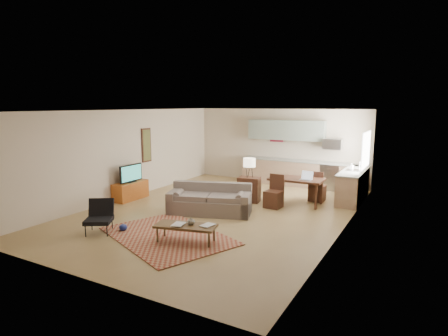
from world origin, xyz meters
The scene contains 25 objects.
room centered at (0.00, 0.00, 1.35)m, with size 9.00×9.00×9.00m.
kitchen_counter_back centered at (0.90, 4.18, 0.46)m, with size 4.26×0.64×0.92m, color #9E7A5E, non-canonical shape.
kitchen_counter_right centered at (2.93, 3.00, 0.46)m, with size 0.64×2.26×0.92m, color #9E7A5E, non-canonical shape.
kitchen_range centered at (2.00, 4.18, 0.45)m, with size 0.62×0.62×0.90m, color #A5A8AD.
kitchen_microwave centered at (2.00, 4.20, 1.55)m, with size 0.62×0.40×0.35m, color #A5A8AD.
upper_cabinets centered at (0.30, 4.33, 1.95)m, with size 2.80×0.34×0.70m, color gray.
window_right centered at (3.23, 3.00, 1.55)m, with size 0.02×1.40×1.05m, color white.
wall_art_left centered at (-3.21, 0.90, 1.55)m, with size 0.06×0.42×1.10m, color olive, non-canonical shape.
triptych centered at (-0.10, 4.47, 1.75)m, with size 1.70×0.04×0.50m, color beige, non-canonical shape.
rug centered at (-0.03, -2.20, 0.01)m, with size 2.89×2.00×0.02m, color maroon.
sofa centered at (-0.12, -0.26, 0.39)m, with size 2.25×0.98×0.78m, color #695B53, non-canonical shape.
coffee_table centered at (0.54, -2.32, 0.19)m, with size 1.29×0.51×0.39m, color #463019, non-canonical shape.
book_a centered at (0.30, -2.43, 0.40)m, with size 0.29×0.35×0.03m, color maroon.
book_b centered at (0.86, -2.13, 0.39)m, with size 0.26×0.33×0.02m, color navy.
vase centered at (0.62, -2.24, 0.46)m, with size 0.18×0.18×0.16m, color black.
armchair centered at (-1.50, -2.78, 0.37)m, with size 0.65×0.65×0.74m, color black, non-canonical shape.
tv_credenza centered at (-3.01, -0.14, 0.27)m, with size 0.45×1.17×0.54m, color #954515, non-canonical shape.
tv centered at (-2.96, -0.14, 0.81)m, with size 0.09×0.90×0.54m, color black, non-canonical shape.
console_table centered at (0.26, 1.37, 0.37)m, with size 0.63×0.42×0.74m, color #361C12, non-canonical shape.
table_lamp centered at (0.26, 1.37, 1.03)m, with size 0.36×0.36×0.59m, color beige, non-canonical shape.
dining_table centered at (1.57, 1.77, 0.38)m, with size 1.51×0.86×0.76m, color #361C12, non-canonical shape.
dining_chair_near centered at (1.14, 1.11, 0.46)m, with size 0.44×0.46×0.93m, color #361C12, non-canonical shape.
dining_chair_far centered at (2.01, 2.44, 0.46)m, with size 0.44×0.46×0.93m, color #361C12, non-canonical shape.
laptop centered at (1.87, 1.67, 0.88)m, with size 0.32×0.24×0.24m, color #A5A8AD, non-canonical shape.
soap_bottle centered at (2.83, 3.15, 1.02)m, with size 0.10×0.10×0.19m, color beige.
Camera 1 is at (4.85, -8.45, 2.85)m, focal length 30.00 mm.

